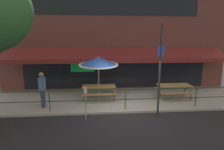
# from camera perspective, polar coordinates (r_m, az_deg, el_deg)

# --- Properties ---
(ground_plane) EXTENTS (120.00, 120.00, 0.00)m
(ground_plane) POSITION_cam_1_polar(r_m,az_deg,el_deg) (8.17, 4.60, -12.44)
(ground_plane) COLOR black
(patio_deck) EXTENTS (15.00, 4.00, 0.10)m
(patio_deck) POSITION_cam_1_polar(r_m,az_deg,el_deg) (10.00, 2.73, -7.73)
(patio_deck) COLOR #9E998E
(patio_deck) RESTS_ON ground
(restaurant_building) EXTENTS (15.00, 1.60, 7.93)m
(restaurant_building) POSITION_cam_1_polar(r_m,az_deg,el_deg) (11.73, 1.44, 14.21)
(restaurant_building) COLOR brown
(restaurant_building) RESTS_ON ground
(patio_railing) EXTENTS (13.84, 0.04, 0.97)m
(patio_railing) POSITION_cam_1_polar(r_m,az_deg,el_deg) (8.17, 4.34, -6.46)
(patio_railing) COLOR #194723
(patio_railing) RESTS_ON patio_deck
(picnic_table_left) EXTENTS (1.80, 1.42, 0.76)m
(picnic_table_left) POSITION_cam_1_polar(r_m,az_deg,el_deg) (9.61, -4.30, -4.42)
(picnic_table_left) COLOR #997047
(picnic_table_left) RESTS_ON patio_deck
(picnic_table_centre) EXTENTS (1.80, 1.42, 0.76)m
(picnic_table_centre) POSITION_cam_1_polar(r_m,az_deg,el_deg) (10.41, 19.64, -3.85)
(picnic_table_centre) COLOR #997047
(picnic_table_centre) RESTS_ON patio_deck
(patio_umbrella_left) EXTENTS (2.14, 2.14, 2.39)m
(patio_umbrella_left) POSITION_cam_1_polar(r_m,az_deg,el_deg) (9.49, -4.43, 4.44)
(patio_umbrella_left) COLOR #B7B2A8
(patio_umbrella_left) RESTS_ON patio_deck
(pedestrian_walking) EXTENTS (0.25, 0.62, 1.71)m
(pedestrian_walking) POSITION_cam_1_polar(r_m,az_deg,el_deg) (8.98, -21.81, -3.92)
(pedestrian_walking) COLOR navy
(pedestrian_walking) RESTS_ON patio_deck
(parking_meter_near) EXTENTS (0.15, 0.16, 1.42)m
(parking_meter_near) POSITION_cam_1_polar(r_m,az_deg,el_deg) (7.21, -8.72, -5.98)
(parking_meter_near) COLOR gray
(parking_meter_near) RESTS_ON ground
(street_sign_pole) EXTENTS (0.28, 0.09, 3.93)m
(street_sign_pole) POSITION_cam_1_polar(r_m,az_deg,el_deg) (7.51, 15.33, 1.27)
(street_sign_pole) COLOR #2D2D33
(street_sign_pole) RESTS_ON ground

